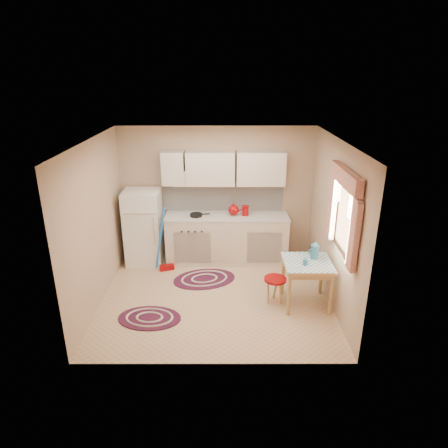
# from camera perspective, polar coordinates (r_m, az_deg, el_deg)

# --- Properties ---
(room_shell) EXTENTS (3.64, 3.60, 2.52)m
(room_shell) POSITION_cam_1_polar(r_m,az_deg,el_deg) (6.13, 0.19, 3.81)
(room_shell) COLOR tan
(room_shell) RESTS_ON ground
(fridge) EXTENTS (0.65, 0.60, 1.40)m
(fridge) POSITION_cam_1_polar(r_m,az_deg,el_deg) (7.53, -11.41, -0.48)
(fridge) COLOR white
(fridge) RESTS_ON ground
(broom) EXTENTS (0.30, 0.20, 1.20)m
(broom) POSITION_cam_1_polar(r_m,az_deg,el_deg) (7.17, -8.38, -2.26)
(broom) COLOR blue
(broom) RESTS_ON ground
(base_cabinets) EXTENTS (2.25, 0.60, 0.88)m
(base_cabinets) POSITION_cam_1_polar(r_m,az_deg,el_deg) (7.52, 0.40, -2.19)
(base_cabinets) COLOR beige
(base_cabinets) RESTS_ON ground
(countertop) EXTENTS (2.27, 0.62, 0.04)m
(countertop) POSITION_cam_1_polar(r_m,az_deg,el_deg) (7.35, 0.41, 1.10)
(countertop) COLOR #B8B6AF
(countertop) RESTS_ON base_cabinets
(frying_pan) EXTENTS (0.27, 0.27, 0.05)m
(frying_pan) POSITION_cam_1_polar(r_m,az_deg,el_deg) (7.31, -4.00, 1.30)
(frying_pan) COLOR black
(frying_pan) RESTS_ON countertop
(red_kettle) EXTENTS (0.27, 0.26, 0.21)m
(red_kettle) POSITION_cam_1_polar(r_m,az_deg,el_deg) (7.31, 1.37, 2.02)
(red_kettle) COLOR #930507
(red_kettle) RESTS_ON countertop
(red_canister) EXTENTS (0.15, 0.15, 0.16)m
(red_canister) POSITION_cam_1_polar(r_m,az_deg,el_deg) (7.33, 3.07, 1.84)
(red_canister) COLOR #930507
(red_canister) RESTS_ON countertop
(table) EXTENTS (0.72, 0.72, 0.72)m
(table) POSITION_cam_1_polar(r_m,az_deg,el_deg) (6.32, 11.62, -8.29)
(table) COLOR tan
(table) RESTS_ON ground
(stool) EXTENTS (0.42, 0.42, 0.42)m
(stool) POSITION_cam_1_polar(r_m,az_deg,el_deg) (6.36, 7.25, -9.35)
(stool) COLOR #930507
(stool) RESTS_ON ground
(coffee_pot) EXTENTS (0.17, 0.16, 0.31)m
(coffee_pot) POSITION_cam_1_polar(r_m,az_deg,el_deg) (6.22, 12.87, -3.59)
(coffee_pot) COLOR teal
(coffee_pot) RESTS_ON table
(mug) EXTENTS (0.10, 0.10, 0.10)m
(mug) POSITION_cam_1_polar(r_m,az_deg,el_deg) (6.04, 11.53, -5.38)
(mug) COLOR teal
(mug) RESTS_ON table
(rug_center) EXTENTS (1.24, 0.98, 0.02)m
(rug_center) POSITION_cam_1_polar(r_m,az_deg,el_deg) (7.05, -2.82, -7.85)
(rug_center) COLOR maroon
(rug_center) RESTS_ON ground
(rug_left) EXTENTS (0.99, 0.71, 0.02)m
(rug_left) POSITION_cam_1_polar(r_m,az_deg,el_deg) (6.14, -10.59, -13.06)
(rug_left) COLOR maroon
(rug_left) RESTS_ON ground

